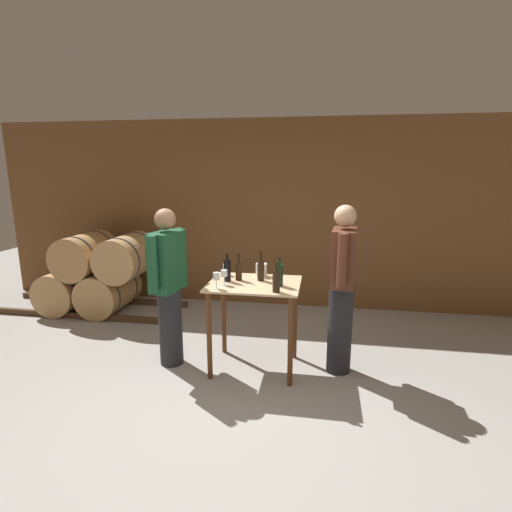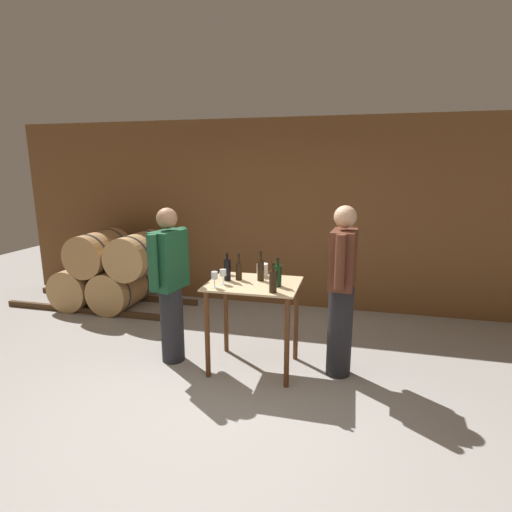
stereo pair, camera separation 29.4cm
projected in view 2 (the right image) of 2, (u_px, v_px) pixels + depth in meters
name	position (u px, v px, depth m)	size (l,w,h in m)	color
ground_plane	(219.00, 406.00, 3.46)	(14.00, 14.00, 0.00)	#9E9993
back_wall	(279.00, 215.00, 5.78)	(8.40, 0.05, 2.70)	brown
barrel_rack	(110.00, 271.00, 5.82)	(2.71, 0.85, 1.13)	#4C331E
tasting_table	(254.00, 302.00, 3.98)	(0.90, 0.70, 0.91)	#D1B284
wine_bottle_far_left	(227.00, 269.00, 3.99)	(0.07, 0.07, 0.29)	black
wine_bottle_left	(239.00, 270.00, 4.02)	(0.07, 0.07, 0.28)	black
wine_bottle_center	(261.00, 270.00, 3.99)	(0.07, 0.07, 0.30)	black
wine_bottle_right	(273.00, 281.00, 3.61)	(0.07, 0.07, 0.28)	black
wine_bottle_far_right	(278.00, 275.00, 3.80)	(0.08, 0.08, 0.28)	black
wine_glass_near_left	(228.00, 267.00, 4.23)	(0.06, 0.06, 0.12)	silver
wine_glass_near_center	(214.00, 276.00, 3.76)	(0.06, 0.06, 0.16)	silver
wine_glass_near_right	(223.00, 273.00, 3.87)	(0.06, 0.06, 0.15)	silver
ice_bucket	(262.00, 270.00, 4.16)	(0.12, 0.12, 0.13)	white
person_host	(170.00, 283.00, 4.11)	(0.29, 0.58, 1.64)	#232328
person_visitor_with_scarf	(342.00, 288.00, 3.82)	(0.25, 0.59, 1.69)	#232328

